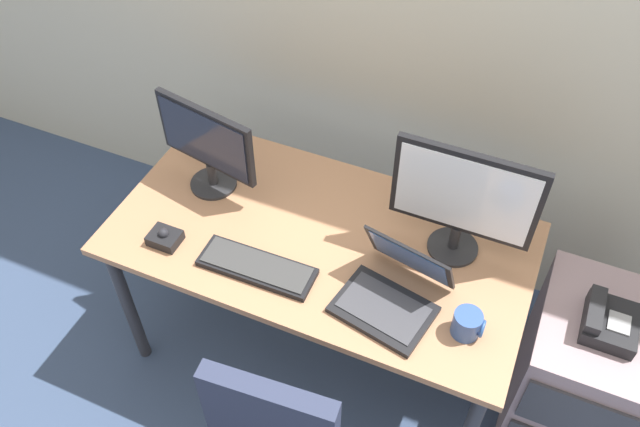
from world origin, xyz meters
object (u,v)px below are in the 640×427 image
object	(u,v)px
keyboard	(257,267)
coffee_mug	(467,324)
laptop	(393,290)
monitor_side	(207,144)
monitor_main	(464,199)
desk_phone	(608,322)
file_cabinet	(578,375)
trackball_mouse	(165,237)

from	to	relation	value
keyboard	coffee_mug	xyz separation A→B (m)	(0.72, 0.04, 0.03)
laptop	coffee_mug	size ratio (longest dim) A/B	3.65
monitor_side	coffee_mug	size ratio (longest dim) A/B	4.16
monitor_main	laptop	world-z (taller)	monitor_main
monitor_main	coffee_mug	bearing A→B (deg)	-67.53
desk_phone	monitor_side	distance (m)	1.51
file_cabinet	keyboard	bearing A→B (deg)	-165.25
monitor_side	laptop	size ratio (longest dim) A/B	1.14
monitor_main	monitor_side	xyz separation A→B (m)	(-0.94, -0.06, -0.05)
laptop	trackball_mouse	size ratio (longest dim) A/B	3.37
desk_phone	coffee_mug	distance (m)	0.50
monitor_main	keyboard	bearing A→B (deg)	-148.82
monitor_side	trackball_mouse	xyz separation A→B (m)	(-0.01, -0.32, -0.18)
monitor_main	monitor_side	bearing A→B (deg)	-176.55
file_cabinet	coffee_mug	xyz separation A→B (m)	(-0.43, -0.26, 0.46)
trackball_mouse	keyboard	bearing A→B (deg)	3.13
file_cabinet	monitor_main	distance (m)	0.87
file_cabinet	desk_phone	distance (m)	0.38
keyboard	trackball_mouse	distance (m)	0.36
monitor_main	monitor_side	size ratio (longest dim) A/B	1.15
keyboard	laptop	size ratio (longest dim) A/B	1.11
monitor_main	monitor_side	world-z (taller)	monitor_main
file_cabinet	desk_phone	size ratio (longest dim) A/B	3.42
monitor_main	keyboard	world-z (taller)	monitor_main
monitor_side	coffee_mug	world-z (taller)	monitor_side
monitor_side	trackball_mouse	distance (m)	0.37
keyboard	file_cabinet	bearing A→B (deg)	14.75
file_cabinet	desk_phone	world-z (taller)	desk_phone
desk_phone	monitor_side	world-z (taller)	monitor_side
file_cabinet	laptop	size ratio (longest dim) A/B	1.85
desk_phone	monitor_main	bearing A→B (deg)	172.69
file_cabinet	keyboard	distance (m)	1.27
desk_phone	trackball_mouse	world-z (taller)	trackball_mouse
keyboard	desk_phone	bearing A→B (deg)	14.08
monitor_side	laptop	xyz separation A→B (m)	(0.81, -0.24, -0.16)
file_cabinet	coffee_mug	size ratio (longest dim) A/B	6.74
desk_phone	keyboard	distance (m)	1.18
trackball_mouse	coffee_mug	xyz separation A→B (m)	(1.08, 0.06, 0.02)
file_cabinet	monitor_main	size ratio (longest dim) A/B	1.41
keyboard	monitor_side	bearing A→B (deg)	138.89
desk_phone	monitor_side	size ratio (longest dim) A/B	0.47
laptop	coffee_mug	bearing A→B (deg)	-5.74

